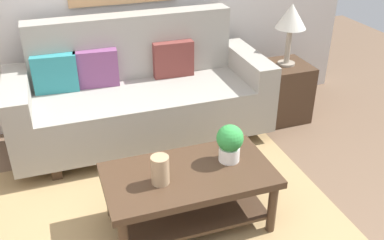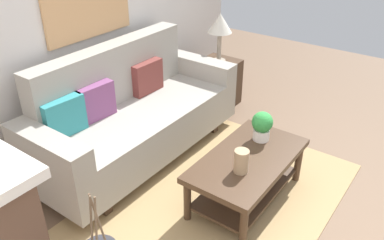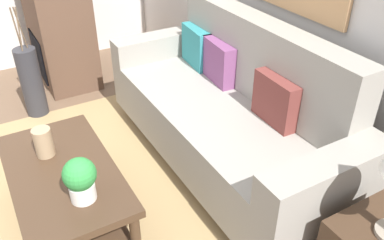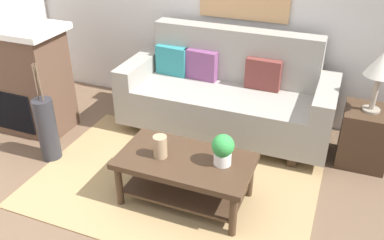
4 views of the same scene
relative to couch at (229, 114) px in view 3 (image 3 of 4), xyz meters
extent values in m
plane|color=brown|center=(-0.16, -1.54, -0.43)|extent=(8.88, 8.88, 0.00)
cube|color=#A38456|center=(-0.16, -1.04, -0.42)|extent=(2.49, 1.72, 0.01)
cube|color=gray|center=(0.00, -0.06, -0.11)|extent=(1.79, 0.84, 0.40)
cube|color=gray|center=(0.00, 0.26, 0.37)|extent=(1.79, 0.20, 0.56)
cube|color=gray|center=(-0.99, -0.06, -0.01)|extent=(0.20, 0.84, 0.60)
cube|color=gray|center=(0.99, -0.06, -0.01)|extent=(0.20, 0.84, 0.60)
cube|color=#422D1E|center=(-0.79, -0.06, -0.37)|extent=(0.08, 0.74, 0.12)
cube|color=#422D1E|center=(0.79, -0.06, -0.37)|extent=(0.08, 0.74, 0.12)
cube|color=teal|center=(-0.68, 0.13, 0.25)|extent=(0.37, 0.15, 0.32)
cube|color=#7A4270|center=(-0.34, 0.13, 0.25)|extent=(0.37, 0.15, 0.32)
cube|color=brown|center=(0.34, 0.13, 0.25)|extent=(0.36, 0.13, 0.32)
cube|color=#422D1E|center=(0.03, -1.22, -0.03)|extent=(1.10, 0.60, 0.05)
cube|color=#422D1E|center=(0.03, -1.22, -0.31)|extent=(0.98, 0.50, 0.02)
cylinder|color=#422D1E|center=(-0.46, -1.47, -0.24)|extent=(0.06, 0.06, 0.38)
cylinder|color=#422D1E|center=(-0.46, -0.97, -0.24)|extent=(0.06, 0.06, 0.38)
cylinder|color=#422D1E|center=(0.52, -0.97, -0.24)|extent=(0.06, 0.06, 0.38)
cylinder|color=tan|center=(-0.17, -1.27, 0.09)|extent=(0.11, 0.11, 0.19)
cylinder|color=white|center=(0.33, -1.18, 0.05)|extent=(0.14, 0.14, 0.10)
sphere|color=green|center=(0.33, -1.18, 0.17)|extent=(0.18, 0.18, 0.18)
cube|color=brown|center=(-2.05, -0.69, 0.12)|extent=(0.90, 0.50, 1.10)
cube|color=black|center=(-2.05, -0.94, -0.13)|extent=(0.52, 0.02, 0.44)
cylinder|color=#2D2D33|center=(-1.44, -1.13, -0.11)|extent=(0.19, 0.19, 0.64)
cylinder|color=brown|center=(-1.42, -1.13, 0.39)|extent=(0.05, 0.04, 0.36)
cylinder|color=brown|center=(-1.45, -1.11, 0.39)|extent=(0.02, 0.05, 0.36)
cylinder|color=brown|center=(-1.45, -1.14, 0.39)|extent=(0.03, 0.03, 0.36)
camera|label=1|loc=(-0.69, -3.38, 1.64)|focal=40.54mm
camera|label=2|loc=(-2.35, -2.39, 1.82)|focal=36.88mm
camera|label=3|loc=(2.03, -1.47, 1.56)|focal=37.78mm
camera|label=4|loc=(1.09, -3.73, 1.92)|focal=38.32mm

